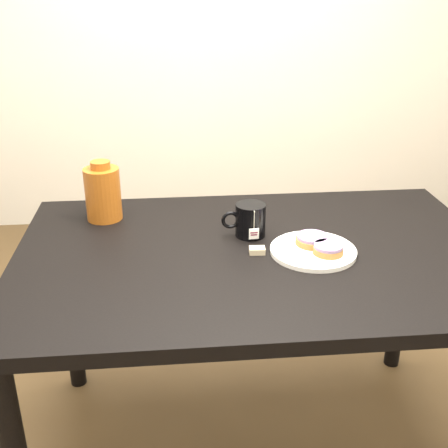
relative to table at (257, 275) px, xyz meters
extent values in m
plane|color=brown|center=(0.00, 0.00, -0.67)|extent=(4.00, 4.00, 0.00)
cube|color=beige|center=(0.00, 2.00, 0.68)|extent=(3.50, 0.02, 2.70)
cube|color=black|center=(0.00, 0.00, 0.06)|extent=(1.40, 0.90, 0.04)
cylinder|color=black|center=(-0.64, 0.39, -0.31)|extent=(0.06, 0.06, 0.71)
cylinder|color=black|center=(0.64, 0.39, -0.31)|extent=(0.06, 0.06, 0.71)
cylinder|color=white|center=(0.16, -0.03, 0.09)|extent=(0.25, 0.25, 0.01)
torus|color=white|center=(0.16, -0.03, 0.10)|extent=(0.24, 0.24, 0.01)
cylinder|color=brown|center=(0.16, 0.00, 0.11)|extent=(0.13, 0.13, 0.02)
cylinder|color=gray|center=(0.16, 0.00, 0.12)|extent=(0.12, 0.12, 0.01)
cylinder|color=brown|center=(0.19, -0.06, 0.11)|extent=(0.10, 0.10, 0.02)
cylinder|color=gray|center=(0.19, -0.06, 0.12)|extent=(0.09, 0.09, 0.01)
cylinder|color=black|center=(-0.01, 0.10, 0.13)|extent=(0.10, 0.10, 0.10)
cylinder|color=black|center=(-0.01, 0.10, 0.18)|extent=(0.08, 0.08, 0.00)
torus|color=black|center=(-0.07, 0.10, 0.14)|extent=(0.06, 0.02, 0.06)
cylinder|color=beige|center=(0.00, 0.05, 0.16)|extent=(0.00, 0.00, 0.06)
cube|color=white|center=(0.00, 0.05, 0.11)|extent=(0.03, 0.00, 0.03)
cube|color=#C6B793|center=(0.00, -0.02, 0.09)|extent=(0.05, 0.03, 0.02)
cylinder|color=#69300D|center=(-0.46, 0.28, 0.17)|extent=(0.12, 0.12, 0.17)
cylinder|color=#69300D|center=(-0.46, 0.28, 0.27)|extent=(0.06, 0.06, 0.02)
camera|label=1|loc=(-0.24, -1.44, 0.81)|focal=45.00mm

